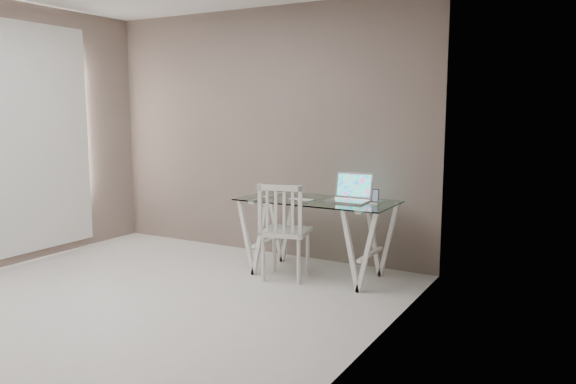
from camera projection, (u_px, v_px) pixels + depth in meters
name	position (u px, v px, depth m)	size (l,w,h in m)	color
room	(102.00, 94.00, 4.27)	(4.50, 4.52, 2.71)	beige
desk	(317.00, 237.00, 5.42)	(1.50, 0.70, 0.75)	silver
chair	(284.00, 227.00, 5.25)	(0.51, 0.51, 0.93)	silver
laptop	(350.00, 194.00, 5.30)	(0.37, 0.32, 0.26)	silver
keyboard	(301.00, 200.00, 5.37)	(0.25, 0.11, 0.01)	silver
mouse	(303.00, 201.00, 5.21)	(0.12, 0.07, 0.04)	white
phone_dock	(375.00, 200.00, 5.12)	(0.07, 0.07, 0.14)	white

